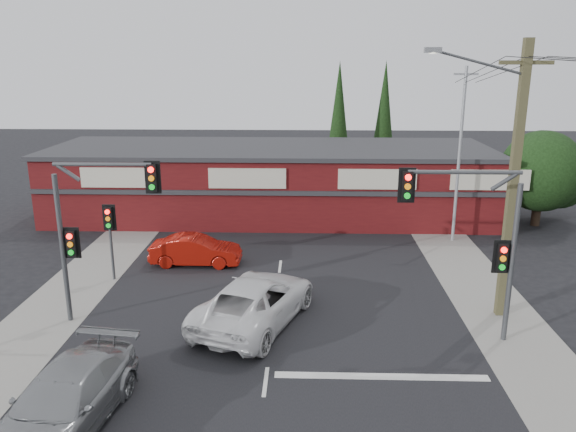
{
  "coord_description": "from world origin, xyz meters",
  "views": [
    {
      "loc": [
        1.13,
        -16.67,
        9.31
      ],
      "look_at": [
        0.52,
        3.0,
        3.8
      ],
      "focal_mm": 35.0,
      "sensor_mm": 36.0,
      "label": 1
    }
  ],
  "objects_px": {
    "shop_building": "(271,180)",
    "white_suv": "(255,301)",
    "silver_suv": "(64,401)",
    "red_sedan": "(196,250)",
    "utility_pole": "(510,174)"
  },
  "relations": [
    {
      "from": "shop_building",
      "to": "white_suv",
      "type": "bearing_deg",
      "value": -88.64
    },
    {
      "from": "silver_suv",
      "to": "shop_building",
      "type": "height_order",
      "value": "shop_building"
    },
    {
      "from": "white_suv",
      "to": "red_sedan",
      "type": "relative_size",
      "value": 1.46
    },
    {
      "from": "silver_suv",
      "to": "red_sedan",
      "type": "relative_size",
      "value": 1.3
    },
    {
      "from": "red_sedan",
      "to": "shop_building",
      "type": "relative_size",
      "value": 0.15
    },
    {
      "from": "red_sedan",
      "to": "shop_building",
      "type": "bearing_deg",
      "value": -17.57
    },
    {
      "from": "white_suv",
      "to": "shop_building",
      "type": "xyz_separation_m",
      "value": [
        -0.35,
        14.92,
        1.28
      ]
    },
    {
      "from": "white_suv",
      "to": "red_sedan",
      "type": "xyz_separation_m",
      "value": [
        -3.32,
        5.93,
        -0.16
      ]
    },
    {
      "from": "silver_suv",
      "to": "red_sedan",
      "type": "height_order",
      "value": "silver_suv"
    },
    {
      "from": "white_suv",
      "to": "shop_building",
      "type": "bearing_deg",
      "value": -68.39
    },
    {
      "from": "silver_suv",
      "to": "shop_building",
      "type": "distance_m",
      "value": 21.63
    },
    {
      "from": "silver_suv",
      "to": "shop_building",
      "type": "relative_size",
      "value": 0.2
    },
    {
      "from": "shop_building",
      "to": "utility_pole",
      "type": "distance_m",
      "value": 17.15
    },
    {
      "from": "shop_building",
      "to": "utility_pole",
      "type": "xyz_separation_m",
      "value": [
        9.36,
        -14.0,
        3.26
      ]
    },
    {
      "from": "white_suv",
      "to": "utility_pole",
      "type": "xyz_separation_m",
      "value": [
        9.0,
        0.93,
        4.55
      ]
    }
  ]
}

